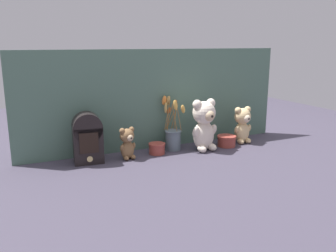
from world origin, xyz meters
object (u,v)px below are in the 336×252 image
(flower_vase, at_px, (173,134))
(decorative_tin_tall, at_px, (227,141))
(decorative_tin_short, at_px, (157,148))
(teddy_bear_medium, at_px, (243,124))
(vintage_radio, at_px, (88,137))
(teddy_bear_small, at_px, (127,143))
(teddy_bear_large, at_px, (204,124))

(flower_vase, distance_m, decorative_tin_tall, 0.35)
(decorative_tin_tall, distance_m, decorative_tin_short, 0.45)
(teddy_bear_medium, bearing_deg, decorative_tin_tall, -168.46)
(vintage_radio, xyz_separation_m, decorative_tin_tall, (0.84, -0.06, -0.11))
(teddy_bear_small, height_order, decorative_tin_tall, teddy_bear_small)
(teddy_bear_large, height_order, decorative_tin_short, teddy_bear_large)
(teddy_bear_large, bearing_deg, vintage_radio, 174.40)
(teddy_bear_large, height_order, decorative_tin_tall, teddy_bear_large)
(flower_vase, relative_size, decorative_tin_tall, 2.77)
(vintage_radio, height_order, decorative_tin_short, vintage_radio)
(teddy_bear_medium, relative_size, decorative_tin_short, 2.42)
(teddy_bear_large, xyz_separation_m, vintage_radio, (-0.67, 0.07, -0.02))
(teddy_bear_large, bearing_deg, decorative_tin_short, 169.95)
(teddy_bear_large, bearing_deg, decorative_tin_tall, 2.96)
(flower_vase, bearing_deg, decorative_tin_short, -161.92)
(teddy_bear_medium, distance_m, teddy_bear_small, 0.77)
(flower_vase, bearing_deg, decorative_tin_tall, -13.60)
(teddy_bear_small, bearing_deg, decorative_tin_tall, -2.16)
(teddy_bear_small, xyz_separation_m, decorative_tin_short, (0.18, 0.02, -0.06))
(teddy_bear_large, distance_m, decorative_tin_tall, 0.21)
(vintage_radio, bearing_deg, decorative_tin_tall, -3.89)
(teddy_bear_large, xyz_separation_m, decorative_tin_short, (-0.28, 0.05, -0.13))
(teddy_bear_medium, height_order, flower_vase, flower_vase)
(vintage_radio, height_order, decorative_tin_tall, vintage_radio)
(flower_vase, xyz_separation_m, decorative_tin_tall, (0.33, -0.08, -0.06))
(vintage_radio, distance_m, decorative_tin_short, 0.41)
(teddy_bear_medium, height_order, decorative_tin_tall, teddy_bear_medium)
(flower_vase, xyz_separation_m, vintage_radio, (-0.51, -0.02, 0.04))
(flower_vase, height_order, decorative_tin_tall, flower_vase)
(teddy_bear_medium, height_order, vintage_radio, vintage_radio)
(teddy_bear_small, distance_m, decorative_tin_tall, 0.64)
(teddy_bear_large, xyz_separation_m, teddy_bear_small, (-0.46, 0.03, -0.07))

